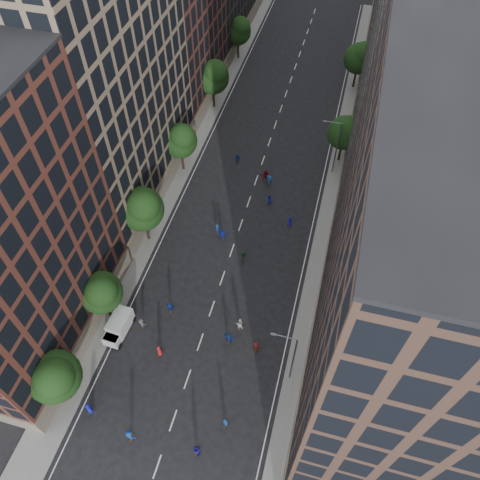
{
  "coord_description": "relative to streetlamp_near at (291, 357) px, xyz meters",
  "views": [
    {
      "loc": [
        10.47,
        -8.35,
        48.8
      ],
      "look_at": [
        0.99,
        27.42,
        2.0
      ],
      "focal_mm": 35.0,
      "sensor_mm": 36.0,
      "label": 1
    }
  ],
  "objects": [
    {
      "name": "ground",
      "position": [
        -10.37,
        28.0,
        -5.17
      ],
      "size": [
        240.0,
        240.0,
        0.0
      ],
      "primitive_type": "plane",
      "color": "black",
      "rests_on": "ground"
    },
    {
      "name": "sidewalk_left",
      "position": [
        -22.37,
        35.5,
        -5.09
      ],
      "size": [
        4.0,
        105.0,
        0.15
      ],
      "primitive_type": "cube",
      "color": "slate",
      "rests_on": "ground"
    },
    {
      "name": "sidewalk_right",
      "position": [
        1.63,
        35.5,
        -5.09
      ],
      "size": [
        4.0,
        105.0,
        0.15
      ],
      "primitive_type": "cube",
      "color": "slate",
      "rests_on": "ground"
    },
    {
      "name": "bldg_left_b",
      "position": [
        -29.37,
        23.0,
        11.83
      ],
      "size": [
        14.0,
        26.0,
        34.0
      ],
      "primitive_type": "cube",
      "color": "#806B54",
      "rests_on": "ground"
    },
    {
      "name": "bldg_left_c",
      "position": [
        -29.37,
        46.0,
        8.83
      ],
      "size": [
        14.0,
        20.0,
        28.0
      ],
      "primitive_type": "cube",
      "color": "#582B21",
      "rests_on": "ground"
    },
    {
      "name": "bldg_right_a",
      "position": [
        8.63,
        3.0,
        12.83
      ],
      "size": [
        14.0,
        30.0,
        36.0
      ],
      "primitive_type": "cube",
      "color": "#473026",
      "rests_on": "ground"
    },
    {
      "name": "bldg_right_b",
      "position": [
        8.63,
        32.0,
        11.33
      ],
      "size": [
        14.0,
        28.0,
        33.0
      ],
      "primitive_type": "cube",
      "color": "#6B6358",
      "rests_on": "ground"
    },
    {
      "name": "tree_left_0",
      "position": [
        -21.38,
        -8.15,
        0.79
      ],
      "size": [
        5.2,
        5.2,
        8.83
      ],
      "color": "black",
      "rests_on": "ground"
    },
    {
      "name": "tree_left_1",
      "position": [
        -21.39,
        1.86,
        0.38
      ],
      "size": [
        4.8,
        4.8,
        8.21
      ],
      "color": "black",
      "rests_on": "ground"
    },
    {
      "name": "tree_left_2",
      "position": [
        -21.36,
        13.83,
        1.19
      ],
      "size": [
        5.6,
        5.6,
        9.45
      ],
      "color": "black",
      "rests_on": "ground"
    },
    {
      "name": "tree_left_3",
      "position": [
        -21.38,
        27.85,
        0.65
      ],
      "size": [
        5.0,
        5.0,
        8.58
      ],
      "color": "black",
      "rests_on": "ground"
    },
    {
      "name": "tree_left_4",
      "position": [
        -21.37,
        43.84,
        0.93
      ],
      "size": [
        5.4,
        5.4,
        9.08
      ],
      "color": "black",
      "rests_on": "ground"
    },
    {
      "name": "tree_left_5",
      "position": [
        -21.39,
        59.86,
        0.51
      ],
      "size": [
        4.8,
        4.8,
        8.33
      ],
      "color": "black",
      "rests_on": "ground"
    },
    {
      "name": "tree_right_a",
      "position": [
        1.02,
        35.85,
        0.46
      ],
      "size": [
        5.0,
        5.0,
        8.39
      ],
      "color": "black",
      "rests_on": "ground"
    },
    {
      "name": "tree_right_b",
      "position": [
        1.02,
        55.85,
        0.79
      ],
      "size": [
        5.2,
        5.2,
        8.83
      ],
      "color": "black",
      "rests_on": "ground"
    },
    {
      "name": "streetlamp_near",
      "position": [
        0.0,
        0.0,
        0.0
      ],
      "size": [
        2.64,
        0.22,
        9.06
      ],
      "color": "#595B60",
      "rests_on": "ground"
    },
    {
      "name": "streetlamp_far",
      "position": [
        0.0,
        33.0,
        0.0
      ],
      "size": [
        2.64,
        0.22,
        9.06
      ],
      "color": "#595B60",
      "rests_on": "ground"
    },
    {
      "name": "cargo_van",
      "position": [
        -19.66,
        0.44,
        -3.95
      ],
      "size": [
        2.31,
        4.47,
        2.32
      ],
      "rotation": [
        0.0,
        0.0,
        -0.06
      ],
      "color": "white",
      "rests_on": "ground"
    },
    {
      "name": "skater_0",
      "position": [
        -18.87,
        -8.81,
        -4.27
      ],
      "size": [
        1.03,
        0.87,
        1.8
      ],
      "primitive_type": "imported",
      "rotation": [
        0.0,
        0.0,
        2.73
      ],
      "color": "#13159F",
      "rests_on": "ground"
    },
    {
      "name": "skater_1",
      "position": [
        -5.06,
        -6.58,
        -4.36
      ],
      "size": [
        0.65,
        0.48,
        1.62
      ],
      "primitive_type": "imported",
      "rotation": [
        0.0,
        0.0,
        2.97
      ],
      "color": "navy",
      "rests_on": "ground"
    },
    {
      "name": "skater_2",
      "position": [
        -7.02,
        -9.76,
        -4.34
      ],
      "size": [
        0.98,
        0.88,
        1.66
      ],
      "primitive_type": "imported",
      "rotation": [
        0.0,
        0.0,
        2.77
      ],
      "color": "#191296",
      "rests_on": "ground"
    },
    {
      "name": "skater_3",
      "position": [
        -13.74,
        -10.22,
        -4.26
      ],
      "size": [
        1.23,
        0.78,
        1.82
      ],
      "primitive_type": "imported",
      "rotation": [
        0.0,
        0.0,
        3.05
      ],
      "color": "navy",
      "rests_on": "ground"
    },
    {
      "name": "skater_4",
      "position": [
        -14.96,
        4.45,
        -4.29
      ],
      "size": [
        1.05,
        0.48,
        1.75
      ],
      "primitive_type": "imported",
      "rotation": [
        0.0,
        0.0,
        3.19
      ],
      "color": "navy",
      "rests_on": "ground"
    },
    {
      "name": "skater_5",
      "position": [
        -7.22,
        2.4,
        -4.36
      ],
      "size": [
        1.55,
        0.7,
        1.61
      ],
      "primitive_type": "imported",
      "rotation": [
        0.0,
        0.0,
        2.99
      ],
      "color": "navy",
      "rests_on": "ground"
    },
    {
      "name": "skater_6",
      "position": [
        -14.23,
        -1.05,
        -4.34
      ],
      "size": [
        0.96,
        0.81,
        1.66
      ],
      "primitive_type": "imported",
      "rotation": [
        0.0,
        0.0,
        2.72
      ],
      "color": "maroon",
      "rests_on": "ground"
    },
    {
      "name": "skater_7",
      "position": [
        -4.02,
        2.17,
        -4.31
      ],
      "size": [
        0.73,
        0.6,
        1.72
      ],
      "primitive_type": "imported",
      "rotation": [
        0.0,
        0.0,
        2.8
      ],
      "color": "maroon",
      "rests_on": "ground"
    },
    {
      "name": "skater_8",
      "position": [
        -6.48,
        4.4,
        -4.25
      ],
      "size": [
        0.96,
        0.78,
        1.84
      ],
      "primitive_type": "imported",
      "rotation": [
        0.0,
        0.0,
        3.24
      ],
      "color": "#B3B3AF",
      "rests_on": "ground"
    },
    {
      "name": "skater_9",
      "position": [
        -17.39,
        1.64,
        -4.4
      ],
      "size": [
        1.05,
        0.68,
        1.54
      ],
      "primitive_type": "imported",
      "rotation": [
        0.0,
        0.0,
        3.03
      ],
      "color": "#45444A",
      "rests_on": "ground"
    },
    {
      "name": "skater_10",
      "position": [
        -8.56,
        13.99,
        -4.41
      ],
      "size": [
        0.94,
        0.52,
        1.51
      ],
      "primitive_type": "imported",
      "rotation": [
        0.0,
        0.0,
        3.31
      ],
      "color": "#1C5D33",
      "rests_on": "ground"
    },
    {
      "name": "skater_11",
      "position": [
        -12.1,
        16.57,
        -4.33
      ],
      "size": [
        1.57,
        0.58,
        1.67
      ],
      "primitive_type": "imported",
      "rotation": [
        0.0,
        0.0,
        3.08
      ],
      "color": "#152AB1",
      "rests_on": "ground"
    },
    {
      "name": "skater_12",
      "position": [
        -3.94,
        21.15,
        -4.41
      ],
      "size": [
        0.81,
        0.6,
        1.52
      ],
      "primitive_type": "imported",
      "rotation": [
        0.0,
        0.0,
        3.3
      ],
      "color": "#1614A8",
      "rests_on": "ground"
    },
    {
      "name": "skater_13",
      "position": [
        -13.07,
        17.47,
        -4.37
      ],
      "size": [
        0.66,
        0.52,
        1.6
      ],
      "primitive_type": "imported",
      "rotation": [
        0.0,
        0.0,
        3.4
      ],
      "color": "navy",
      "rests_on": "ground"
    },
    {
      "name": "skater_14",
      "position": [
        -7.55,
        24.29,
        -4.31
      ],
      "size": [
        0.99,
        0.88,
        1.71
      ],
      "primitive_type": "imported",
      "rotation": [
        0.0,
        0.0,
        3.46
      ],
      "color": "#1422AA",
      "rests_on": "ground"
    },
    {
      "name": "skater_15",
      "position": [
        -8.36,
        28.09,
        -4.32
      ],
      "size": [
        1.25,
        1.02,
        1.69
      ],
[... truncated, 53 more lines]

